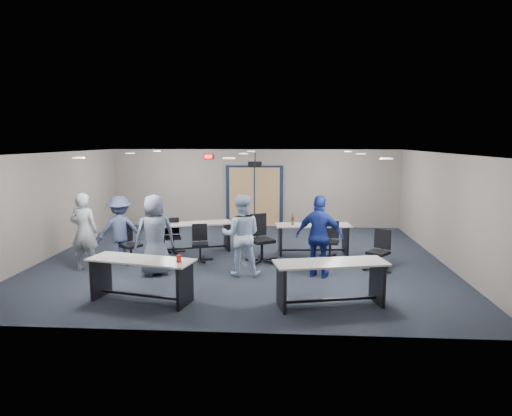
# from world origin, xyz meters

# --- Properties ---
(floor) EXTENTS (10.00, 10.00, 0.00)m
(floor) POSITION_xyz_m (0.00, 0.00, 0.00)
(floor) COLOR black
(floor) RESTS_ON ground
(back_wall) EXTENTS (10.00, 0.04, 2.70)m
(back_wall) POSITION_xyz_m (0.00, 4.50, 1.35)
(back_wall) COLOR gray
(back_wall) RESTS_ON floor
(front_wall) EXTENTS (10.00, 0.04, 2.70)m
(front_wall) POSITION_xyz_m (0.00, -4.50, 1.35)
(front_wall) COLOR gray
(front_wall) RESTS_ON floor
(left_wall) EXTENTS (0.04, 9.00, 2.70)m
(left_wall) POSITION_xyz_m (-5.00, 0.00, 1.35)
(left_wall) COLOR gray
(left_wall) RESTS_ON floor
(right_wall) EXTENTS (0.04, 9.00, 2.70)m
(right_wall) POSITION_xyz_m (5.00, 0.00, 1.35)
(right_wall) COLOR gray
(right_wall) RESTS_ON floor
(ceiling) EXTENTS (10.00, 9.00, 0.04)m
(ceiling) POSITION_xyz_m (0.00, 0.00, 2.70)
(ceiling) COLOR white
(ceiling) RESTS_ON back_wall
(double_door) EXTENTS (2.00, 0.07, 2.20)m
(double_door) POSITION_xyz_m (0.00, 4.46, 1.05)
(double_door) COLOR black
(double_door) RESTS_ON back_wall
(exit_sign) EXTENTS (0.32, 0.07, 0.18)m
(exit_sign) POSITION_xyz_m (-1.60, 4.44, 2.45)
(exit_sign) COLOR black
(exit_sign) RESTS_ON back_wall
(ceiling_projector) EXTENTS (0.35, 0.32, 0.37)m
(ceiling_projector) POSITION_xyz_m (0.30, 0.50, 2.40)
(ceiling_projector) COLOR black
(ceiling_projector) RESTS_ON ceiling
(ceiling_can_lights) EXTENTS (6.24, 5.74, 0.02)m
(ceiling_can_lights) POSITION_xyz_m (0.00, 0.25, 2.67)
(ceiling_can_lights) COLOR white
(ceiling_can_lights) RESTS_ON ceiling
(table_front_left) EXTENTS (2.11, 1.11, 0.95)m
(table_front_left) POSITION_xyz_m (-1.58, -3.19, 0.56)
(table_front_left) COLOR #A19E98
(table_front_left) RESTS_ON floor
(table_front_right) EXTENTS (2.15, 1.11, 0.83)m
(table_front_right) POSITION_xyz_m (1.93, -3.21, 0.57)
(table_front_right) COLOR #A19E98
(table_front_right) RESTS_ON floor
(table_back_left) EXTENTS (2.07, 1.29, 0.80)m
(table_back_left) POSITION_xyz_m (-1.35, 0.69, 0.54)
(table_back_left) COLOR #A19E98
(table_back_left) RESTS_ON floor
(table_back_right) EXTENTS (2.03, 0.85, 1.09)m
(table_back_right) POSITION_xyz_m (1.82, 0.65, 0.55)
(table_back_right) COLOR #A19E98
(table_back_right) RESTS_ON floor
(chair_back_a) EXTENTS (0.75, 0.75, 0.93)m
(chair_back_a) POSITION_xyz_m (-1.92, 0.50, 0.47)
(chair_back_a) COLOR black
(chair_back_a) RESTS_ON floor
(chair_back_b) EXTENTS (0.69, 0.69, 0.91)m
(chair_back_b) POSITION_xyz_m (-1.04, -0.24, 0.46)
(chair_back_b) COLOR black
(chair_back_b) RESTS_ON floor
(chair_back_c) EXTENTS (1.02, 1.02, 1.18)m
(chair_back_c) POSITION_xyz_m (0.52, -0.23, 0.59)
(chair_back_c) COLOR black
(chair_back_c) RESTS_ON floor
(chair_back_d) EXTENTS (0.70, 0.70, 0.95)m
(chair_back_d) POSITION_xyz_m (2.24, 0.20, 0.47)
(chair_back_d) COLOR black
(chair_back_d) RESTS_ON floor
(chair_loose_left) EXTENTS (0.84, 0.84, 0.96)m
(chair_loose_left) POSITION_xyz_m (-2.71, -0.56, 0.48)
(chair_loose_left) COLOR black
(chair_loose_left) RESTS_ON floor
(chair_loose_right) EXTENTS (0.85, 0.85, 0.97)m
(chair_loose_right) POSITION_xyz_m (3.24, -0.90, 0.48)
(chair_loose_right) COLOR black
(chair_loose_right) RESTS_ON floor
(person_gray) EXTENTS (0.70, 0.49, 1.83)m
(person_gray) POSITION_xyz_m (-3.56, -1.24, 0.92)
(person_gray) COLOR #9FA8AE
(person_gray) RESTS_ON floor
(person_plaid) EXTENTS (1.06, 0.93, 1.83)m
(person_plaid) POSITION_xyz_m (-1.82, -1.48, 0.92)
(person_plaid) COLOR slate
(person_plaid) RESTS_ON floor
(person_lightblue) EXTENTS (0.91, 0.72, 1.83)m
(person_lightblue) POSITION_xyz_m (0.12, -1.37, 0.92)
(person_lightblue) COLOR #C0DAFF
(person_lightblue) RESTS_ON floor
(person_navy) EXTENTS (1.16, 0.77, 1.83)m
(person_navy) POSITION_xyz_m (1.86, -1.41, 0.92)
(person_navy) COLOR navy
(person_navy) RESTS_ON floor
(person_back) EXTENTS (1.21, 0.91, 1.66)m
(person_back) POSITION_xyz_m (-2.97, -0.51, 0.83)
(person_back) COLOR #44507A
(person_back) RESTS_ON floor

